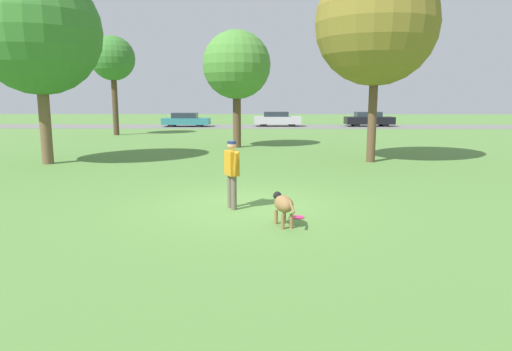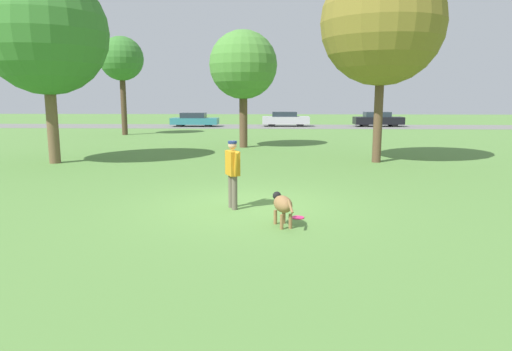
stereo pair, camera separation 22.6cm
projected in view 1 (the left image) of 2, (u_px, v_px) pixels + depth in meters
ground_plane at (246, 206)px, 10.82m from camera, size 120.00×120.00×0.00m
far_road_strip at (260, 126)px, 40.26m from camera, size 120.00×6.00×0.01m
person at (232, 169)px, 10.38m from camera, size 0.38×0.65×1.57m
dog at (283, 204)px, 9.06m from camera, size 0.51×1.00×0.63m
frisbee at (298, 217)px, 9.73m from camera, size 0.28×0.28×0.02m
tree_mid_center at (237, 65)px, 22.79m from camera, size 3.41×3.41×5.86m
tree_near_right at (376, 24)px, 17.31m from camera, size 4.68×4.68×7.64m
tree_near_left at (38, 33)px, 16.84m from camera, size 4.61×4.61×7.22m
tree_far_left at (113, 59)px, 30.32m from camera, size 2.93×2.93×6.58m
parked_car_teal at (186, 120)px, 40.05m from camera, size 4.11×1.81×1.22m
parked_car_silver at (277, 119)px, 40.41m from camera, size 4.14×1.81×1.29m
parked_car_black at (369, 119)px, 40.36m from camera, size 4.28×1.78×1.29m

